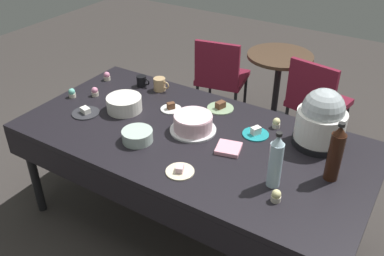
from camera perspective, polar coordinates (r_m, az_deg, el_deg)
name	(u,v)px	position (r m, az deg, el deg)	size (l,w,h in m)	color
ground	(192,222)	(3.08, 0.00, -12.70)	(9.00, 9.00, 0.00)	#383330
potluck_table	(192,143)	(2.64, 0.00, -2.06)	(2.20, 1.10, 0.75)	black
frosted_layer_cake	(193,123)	(2.62, 0.14, 0.65)	(0.29, 0.29, 0.11)	silver
slow_cooker	(321,120)	(2.55, 17.18, 1.05)	(0.30, 0.30, 0.36)	black
glass_salad_bowl	(137,136)	(2.55, -7.44, -1.06)	(0.19, 0.19, 0.07)	#B2C6BC
ceramic_snack_bowl	(124,104)	(2.88, -9.20, 3.28)	(0.24, 0.24, 0.10)	silver
dessert_plate_teal	(256,133)	(2.63, 8.66, -0.67)	(0.17, 0.17, 0.05)	teal
dessert_plate_white	(171,108)	(2.88, -2.88, 2.75)	(0.14, 0.14, 0.05)	white
dessert_plate_cream	(180,171)	(2.30, -1.65, -5.82)	(0.16, 0.16, 0.04)	beige
dessert_plate_charcoal	(86,112)	(2.92, -14.27, 2.10)	(0.19, 0.19, 0.04)	#2D2D33
dessert_plate_sage	(220,107)	(2.89, 3.89, 2.86)	(0.18, 0.18, 0.05)	#8CA87F
cupcake_mint	(95,92)	(3.12, -13.09, 4.83)	(0.05, 0.05, 0.07)	beige
cupcake_vanilla	(276,196)	(2.15, 11.39, -9.04)	(0.05, 0.05, 0.07)	beige
cupcake_rose	(72,93)	(3.14, -16.02, 4.59)	(0.05, 0.05, 0.07)	beige
cupcake_cocoa	(276,123)	(2.72, 11.41, 0.67)	(0.05, 0.05, 0.07)	beige
cupcake_berry	(107,76)	(3.34, -11.51, 6.92)	(0.05, 0.05, 0.07)	beige
soda_bottle_water	(276,161)	(2.17, 11.31, -4.47)	(0.07, 0.07, 0.32)	silver
soda_bottle_cola	(335,153)	(2.29, 18.94, -3.29)	(0.08, 0.08, 0.35)	#33190F
coffee_mug_black	(142,81)	(3.20, -6.84, 6.37)	(0.11, 0.07, 0.08)	black
coffee_mug_tan	(160,84)	(3.12, -4.40, 5.96)	(0.13, 0.09, 0.10)	tan
paper_napkin_stack	(229,148)	(2.47, 5.00, -2.77)	(0.14, 0.14, 0.02)	pink
maroon_chair_left	(221,74)	(4.01, 3.90, 7.29)	(0.51, 0.51, 0.85)	maroon
maroon_chair_right	(316,99)	(3.72, 16.51, 3.84)	(0.51, 0.51, 0.85)	maroon
round_cafe_table	(278,77)	(4.02, 11.59, 6.85)	(0.60, 0.60, 0.72)	#473323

